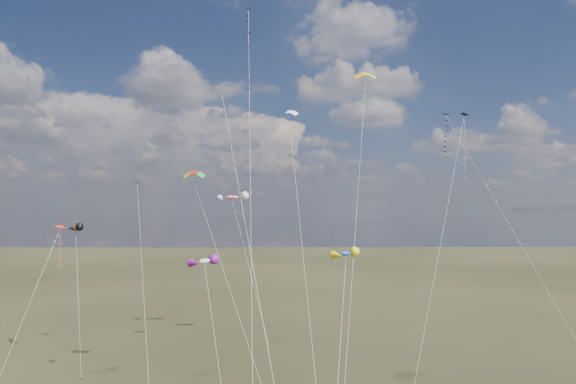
{
  "coord_description": "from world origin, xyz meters",
  "views": [
    {
      "loc": [
        -0.63,
        -35.79,
        17.12
      ],
      "look_at": [
        0.0,
        18.0,
        19.0
      ],
      "focal_mm": 32.0,
      "sensor_mm": 36.0,
      "label": 1
    }
  ],
  "objects": [
    {
      "name": "parafoil_tricolor",
      "position": [
        -9.58,
        16.45,
        20.81
      ],
      "size": [
        9.62,
        11.54,
        21.48
      ],
      "color": "gold",
      "rests_on": "ground"
    },
    {
      "name": "diamond_black_high",
      "position": [
        22.24,
        32.49,
        25.75
      ],
      "size": [
        8.6,
        22.04,
        30.47
      ],
      "color": "black",
      "rests_on": "ground"
    },
    {
      "name": "diamond_navy_tall",
      "position": [
        -4.59,
        24.44,
        36.31
      ],
      "size": [
        3.39,
        37.69,
        42.63
      ],
      "color": "#0F1B55",
      "rests_on": "ground"
    },
    {
      "name": "novelty_orange_black",
      "position": [
        -24.85,
        24.71,
        14.99
      ],
      "size": [
        5.19,
        9.12,
        15.58
      ],
      "color": "orange",
      "rests_on": "ground"
    },
    {
      "name": "diamond_black_mid",
      "position": [
        -16.23,
        20.91,
        14.3
      ],
      "size": [
        6.1,
        15.74,
        20.67
      ],
      "color": "black",
      "rests_on": "ground"
    },
    {
      "name": "novelty_blue_yellow",
      "position": [
        4.13,
        2.43,
        13.8
      ],
      "size": [
        2.99,
        8.32,
        14.33
      ],
      "color": "#104DB8",
      "rests_on": "ground"
    },
    {
      "name": "parafoil_blue_white",
      "position": [
        0.23,
        22.59,
        28.11
      ],
      "size": [
        3.13,
        25.24,
        28.93
      ],
      "color": "#165EAC",
      "rests_on": "ground"
    },
    {
      "name": "diamond_red_low",
      "position": [
        -23.9,
        17.7,
        12.71
      ],
      "size": [
        2.34,
        11.07,
        15.53
      ],
      "color": "red",
      "rests_on": "ground"
    },
    {
      "name": "diamond_orange_center",
      "position": [
        -3.81,
        2.62,
        18.53
      ],
      "size": [
        7.01,
        19.94,
        27.8
      ],
      "color": "#D2600A",
      "rests_on": "ground"
    },
    {
      "name": "novelty_white_purple",
      "position": [
        -6.75,
        4.95,
        13.03
      ],
      "size": [
        4.1,
        7.97,
        13.56
      ],
      "color": "silver",
      "rests_on": "ground"
    },
    {
      "name": "novelty_redwhite_stripe",
      "position": [
        -7.64,
        35.94,
        18.84
      ],
      "size": [
        7.64,
        9.32,
        19.61
      ],
      "color": "#EE0505",
      "rests_on": "ground"
    },
    {
      "name": "diamond_navy_right",
      "position": [
        18.66,
        18.45,
        22.9
      ],
      "size": [
        10.26,
        14.0,
        27.59
      ],
      "color": "#101553",
      "rests_on": "ground"
    },
    {
      "name": "parafoil_yellow",
      "position": [
        9.28,
        24.47,
        33.14
      ],
      "size": [
        7.39,
        25.37,
        33.99
      ],
      "color": "#DFC005",
      "rests_on": "ground"
    }
  ]
}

